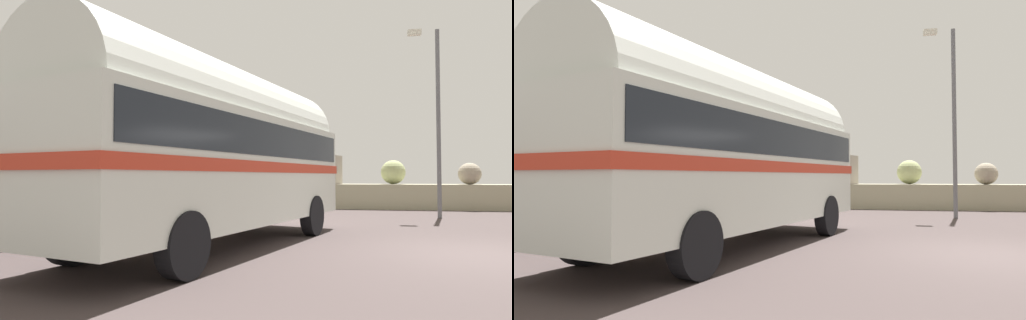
% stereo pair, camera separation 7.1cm
% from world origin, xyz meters
% --- Properties ---
extents(ground, '(32.00, 26.00, 0.02)m').
position_xyz_m(ground, '(0.00, 0.00, 0.01)').
color(ground, '#3E3433').
extents(breakwater, '(31.36, 2.02, 2.38)m').
position_xyz_m(breakwater, '(-0.19, 11.80, 0.70)').
color(breakwater, gray).
rests_on(breakwater, ground).
extents(vintage_coach, '(4.75, 8.91, 3.70)m').
position_xyz_m(vintage_coach, '(-5.00, -0.06, 2.05)').
color(vintage_coach, black).
rests_on(vintage_coach, ground).
extents(lamp_post, '(1.07, 0.31, 6.56)m').
position_xyz_m(lamp_post, '(0.73, 7.41, 3.69)').
color(lamp_post, '#5B5B60').
rests_on(lamp_post, ground).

